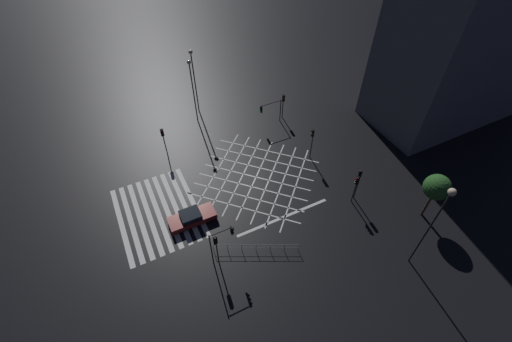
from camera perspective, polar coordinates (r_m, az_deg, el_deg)
The scene contains 16 objects.
ground_plane at distance 37.97m, azimuth 0.00°, elevation -1.02°, with size 200.00×200.00×0.00m, color black.
road_markings at distance 36.32m, azimuth -9.69°, elevation -4.82°, with size 15.23×22.53×0.01m.
traffic_light_sw_main at distance 40.24m, azimuth -15.21°, elevation 5.57°, with size 0.39×0.36×3.75m.
traffic_light_nw_main at distance 44.71m, azimuth 4.60°, elevation 11.46°, with size 0.39×0.36×3.52m.
traffic_light_nw_cross at distance 43.47m, azimuth 2.18°, elevation 10.34°, with size 0.36×3.04×3.31m.
traffic_light_se_main at distance 29.62m, azimuth -6.70°, elevation -12.09°, with size 0.39×0.36×3.89m.
traffic_light_ne_cross at distance 35.07m, azimuth 16.29°, elevation -2.15°, with size 0.36×0.39×3.73m.
traffic_light_se_cross at distance 29.32m, azimuth -5.62°, elevation -11.15°, with size 0.36×2.25×4.46m.
traffic_light_ne_main at distance 35.43m, azimuth 16.76°, elevation -1.23°, with size 0.39×0.36×4.00m.
traffic_light_median_north at distance 38.68m, azimuth 9.33°, elevation 5.46°, with size 0.36×0.39×4.20m.
street_lamp_east at distance 44.56m, azimuth -10.42°, elevation 16.13°, with size 0.50×0.50×8.77m.
street_lamp_west at distance 42.86m, azimuth -10.65°, elevation 14.47°, with size 0.48×0.48×8.60m.
street_lamp_far at distance 29.23m, azimuth 28.27°, elevation -6.01°, with size 0.59×0.59×9.81m.
street_tree_near at distance 35.62m, azimuth 27.92°, elevation -2.44°, with size 2.46×2.46×5.37m.
waiting_car at distance 34.29m, azimuth -10.66°, elevation -7.59°, with size 1.86×4.62×1.29m.
pedestrian_railing at distance 31.80m, azimuth 0.00°, elevation -12.51°, with size 3.51×7.03×1.05m.
Camera 1 is at (23.17, -11.48, 27.80)m, focal length 24.00 mm.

